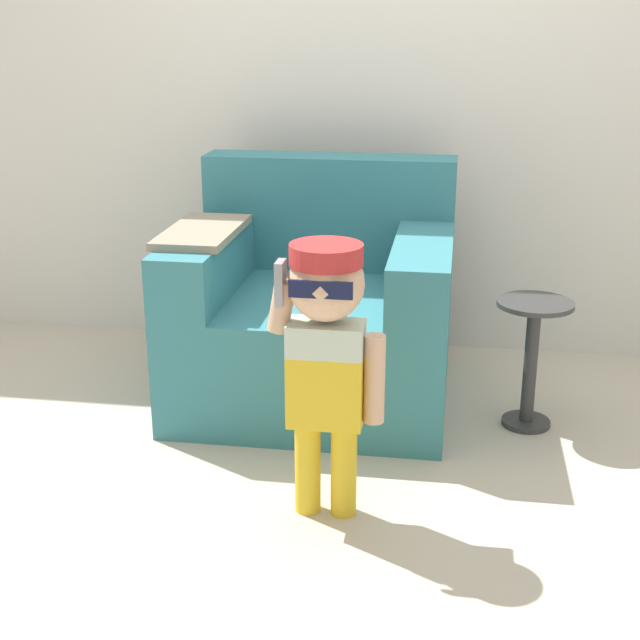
# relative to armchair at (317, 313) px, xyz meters

# --- Properties ---
(ground_plane) EXTENTS (10.00, 10.00, 0.00)m
(ground_plane) POSITION_rel_armchair_xyz_m (0.19, -0.10, -0.34)
(ground_plane) COLOR #BCB29E
(wall_back) EXTENTS (10.00, 0.05, 2.60)m
(wall_back) POSITION_rel_armchair_xyz_m (0.19, 0.65, 0.96)
(wall_back) COLOR silver
(wall_back) RESTS_ON ground_plane
(armchair) EXTENTS (1.07, 0.98, 0.93)m
(armchair) POSITION_rel_armchair_xyz_m (0.00, 0.00, 0.00)
(armchair) COLOR teal
(armchair) RESTS_ON ground_plane
(person_child) EXTENTS (0.35, 0.27, 0.87)m
(person_child) POSITION_rel_armchair_xyz_m (0.18, -0.93, 0.23)
(person_child) COLOR gold
(person_child) RESTS_ON ground_plane
(side_table) EXTENTS (0.28, 0.28, 0.49)m
(side_table) POSITION_rel_armchair_xyz_m (0.84, -0.19, -0.05)
(side_table) COLOR #333333
(side_table) RESTS_ON ground_plane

